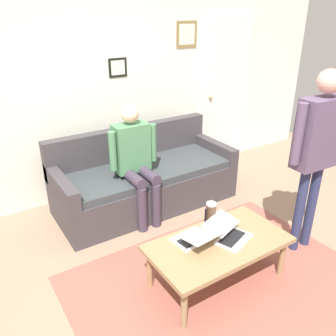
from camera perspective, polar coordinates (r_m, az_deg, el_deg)
ground_plane at (r=3.19m, az=7.60°, el=-18.30°), size 7.68×7.68×0.00m
area_rug at (r=3.18m, az=9.06°, el=-18.51°), size 2.46×1.84×0.01m
back_wall at (r=4.31m, az=-10.82°, el=13.36°), size 7.04×0.11×2.70m
interior_door at (r=5.30m, az=9.36°, el=11.90°), size 0.82×0.09×2.05m
couch at (r=4.16m, az=-3.90°, el=-1.94°), size 2.09×0.87×0.88m
coffee_table at (r=3.01m, az=8.24°, el=-12.49°), size 1.17×0.63×0.40m
laptop_left at (r=3.02m, az=9.98°, el=-10.47°), size 0.41×0.42×0.14m
laptop_center at (r=2.93m, az=4.45°, el=-11.24°), size 0.34×0.37×0.14m
french_press at (r=3.10m, az=6.99°, el=-7.54°), size 0.11×0.09×0.26m
person_standing at (r=3.31m, az=23.29°, el=3.95°), size 0.60×0.22×1.72m
person_seated at (r=3.71m, az=-5.37°, el=1.77°), size 0.55×0.51×1.28m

